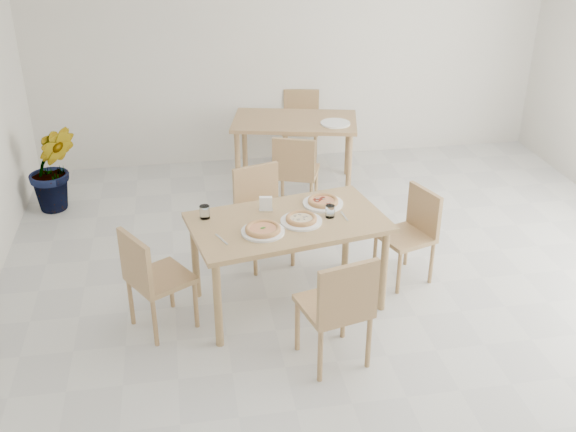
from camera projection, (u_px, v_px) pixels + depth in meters
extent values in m
plane|color=silver|center=(370.00, 321.00, 5.26)|extent=(7.00, 7.00, 0.00)
plane|color=silver|center=(293.00, 42.00, 7.70)|extent=(6.00, 0.00, 6.00)
cube|color=tan|center=(288.00, 223.00, 5.16)|extent=(1.60, 1.09, 0.04)
cylinder|color=tan|center=(218.00, 305.00, 4.83)|extent=(0.06, 0.06, 0.71)
cylinder|color=tan|center=(384.00, 271.00, 5.25)|extent=(0.06, 0.06, 0.71)
cylinder|color=tan|center=(195.00, 258.00, 5.41)|extent=(0.06, 0.06, 0.71)
cylinder|color=tan|center=(346.00, 231.00, 5.83)|extent=(0.06, 0.06, 0.71)
cube|color=tan|center=(333.00, 306.00, 4.66)|extent=(0.53, 0.53, 0.04)
cube|color=tan|center=(348.00, 293.00, 4.39)|extent=(0.43, 0.14, 0.42)
cylinder|color=tan|center=(343.00, 313.00, 4.98)|extent=(0.04, 0.04, 0.43)
cylinder|color=tan|center=(297.00, 325.00, 4.85)|extent=(0.04, 0.04, 0.43)
cylinder|color=tan|center=(369.00, 342.00, 4.68)|extent=(0.04, 0.04, 0.43)
cylinder|color=tan|center=(320.00, 356.00, 4.54)|extent=(0.04, 0.04, 0.43)
cube|color=tan|center=(265.00, 218.00, 5.88)|extent=(0.53, 0.53, 0.04)
cube|color=tan|center=(256.00, 187.00, 5.93)|extent=(0.42, 0.16, 0.40)
cylinder|color=tan|center=(255.00, 254.00, 5.77)|extent=(0.04, 0.04, 0.41)
cylinder|color=tan|center=(293.00, 245.00, 5.91)|extent=(0.04, 0.04, 0.41)
cylinder|color=tan|center=(239.00, 236.00, 6.06)|extent=(0.04, 0.04, 0.41)
cylinder|color=tan|center=(275.00, 228.00, 6.20)|extent=(0.04, 0.04, 0.41)
cube|color=tan|center=(161.00, 278.00, 5.02)|extent=(0.57, 0.57, 0.04)
cube|color=tan|center=(135.00, 262.00, 4.81)|extent=(0.24, 0.38, 0.39)
cylinder|color=tan|center=(196.00, 304.00, 5.10)|extent=(0.04, 0.04, 0.40)
cylinder|color=tan|center=(171.00, 285.00, 5.34)|extent=(0.04, 0.04, 0.40)
cylinder|color=tan|center=(155.00, 323.00, 4.90)|extent=(0.04, 0.04, 0.40)
cylinder|color=tan|center=(131.00, 301.00, 5.14)|extent=(0.04, 0.04, 0.40)
cube|color=tan|center=(405.00, 237.00, 5.63)|extent=(0.50, 0.50, 0.04)
cube|color=tan|center=(424.00, 210.00, 5.61)|extent=(0.16, 0.39, 0.38)
cylinder|color=tan|center=(375.00, 255.00, 5.79)|extent=(0.03, 0.03, 0.39)
cylinder|color=tan|center=(399.00, 273.00, 5.52)|extent=(0.03, 0.03, 0.39)
cylinder|color=tan|center=(407.00, 245.00, 5.93)|extent=(0.03, 0.03, 0.39)
cylinder|color=tan|center=(431.00, 263.00, 5.66)|extent=(0.03, 0.03, 0.39)
cylinder|color=white|center=(263.00, 232.00, 4.97)|extent=(0.32, 0.32, 0.02)
cylinder|color=white|center=(301.00, 221.00, 5.12)|extent=(0.32, 0.32, 0.02)
cylinder|color=white|center=(323.00, 203.00, 5.39)|extent=(0.32, 0.32, 0.02)
cylinder|color=#E5B66C|center=(263.00, 230.00, 4.96)|extent=(0.29, 0.29, 0.01)
torus|color=#E5B66C|center=(263.00, 229.00, 4.96)|extent=(0.29, 0.29, 0.03)
cylinder|color=red|center=(263.00, 229.00, 4.96)|extent=(0.22, 0.22, 0.01)
ellipsoid|color=#2C6517|center=(263.00, 228.00, 4.95)|extent=(0.05, 0.04, 0.01)
cylinder|color=#E5B66C|center=(301.00, 219.00, 5.11)|extent=(0.30, 0.30, 0.01)
torus|color=#E5B66C|center=(301.00, 218.00, 5.10)|extent=(0.30, 0.30, 0.03)
cylinder|color=white|center=(301.00, 218.00, 5.11)|extent=(0.22, 0.22, 0.01)
cylinder|color=#E5B66C|center=(323.00, 202.00, 5.38)|extent=(0.32, 0.32, 0.01)
torus|color=#E5B66C|center=(323.00, 201.00, 5.38)|extent=(0.32, 0.32, 0.03)
cylinder|color=red|center=(323.00, 201.00, 5.38)|extent=(0.24, 0.24, 0.01)
cylinder|color=white|center=(330.00, 211.00, 5.18)|extent=(0.07, 0.07, 0.10)
cylinder|color=white|center=(205.00, 212.00, 5.16)|extent=(0.08, 0.08, 0.10)
cube|color=silver|center=(266.00, 210.00, 5.28)|extent=(0.12, 0.07, 0.01)
cube|color=white|center=(266.00, 203.00, 5.26)|extent=(0.10, 0.06, 0.11)
cube|color=silver|center=(222.00, 240.00, 4.87)|extent=(0.09, 0.18, 0.01)
cube|color=silver|center=(344.00, 216.00, 5.20)|extent=(0.03, 0.17, 0.01)
cube|color=tan|center=(295.00, 121.00, 7.26)|extent=(1.46, 1.04, 0.04)
cylinder|color=tan|center=(238.00, 163.00, 7.19)|extent=(0.06, 0.06, 0.71)
cylinder|color=tan|center=(349.00, 166.00, 7.13)|extent=(0.06, 0.06, 0.71)
cylinder|color=tan|center=(245.00, 143.00, 7.74)|extent=(0.06, 0.06, 0.71)
cylinder|color=tan|center=(348.00, 145.00, 7.67)|extent=(0.06, 0.06, 0.71)
cube|color=tan|center=(297.00, 172.00, 6.80)|extent=(0.54, 0.54, 0.04)
cube|color=tan|center=(294.00, 159.00, 6.54)|extent=(0.41, 0.18, 0.40)
cylinder|color=tan|center=(316.00, 186.00, 7.03)|extent=(0.04, 0.04, 0.41)
cylinder|color=tan|center=(282.00, 183.00, 7.09)|extent=(0.04, 0.04, 0.41)
cylinder|color=tan|center=(311.00, 201.00, 6.72)|extent=(0.04, 0.04, 0.41)
cylinder|color=tan|center=(276.00, 198.00, 6.77)|extent=(0.04, 0.04, 0.41)
cube|color=tan|center=(300.00, 129.00, 7.94)|extent=(0.50, 0.50, 0.04)
cube|color=tan|center=(301.00, 106.00, 8.01)|extent=(0.42, 0.13, 0.40)
cylinder|color=tan|center=(284.00, 152.00, 7.90)|extent=(0.04, 0.04, 0.41)
cylinder|color=tan|center=(315.00, 152.00, 7.88)|extent=(0.04, 0.04, 0.41)
cylinder|color=tan|center=(286.00, 141.00, 8.21)|extent=(0.04, 0.04, 0.41)
cylinder|color=tan|center=(316.00, 142.00, 8.20)|extent=(0.04, 0.04, 0.41)
cylinder|color=white|center=(335.00, 123.00, 7.12)|extent=(0.31, 0.31, 0.02)
imported|color=#31641E|center=(53.00, 168.00, 6.82)|extent=(0.56, 0.48, 0.91)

